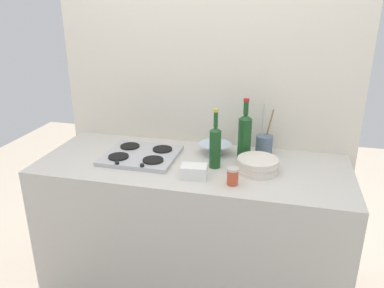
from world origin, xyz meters
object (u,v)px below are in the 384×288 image
Objects in this scene: wine_bottle_leftmost at (215,146)px; mixing_bowl at (215,148)px; wine_bottle_mid_left at (245,135)px; condiment_jar_front at (233,176)px; butter_dish at (194,171)px; plate_stack at (258,165)px; utensil_crock at (264,144)px; stovetop_hob at (141,155)px.

wine_bottle_leftmost is 0.22m from mixing_bowl.
wine_bottle_mid_left is 4.01× the size of condiment_jar_front.
wine_bottle_leftmost is 0.25m from condiment_jar_front.
wine_bottle_leftmost is at bearing 123.69° from condiment_jar_front.
condiment_jar_front reaches higher than butter_dish.
mixing_bowl is (-0.28, 0.20, -0.00)m from plate_stack.
butter_dish is (-0.05, -0.35, -0.00)m from mixing_bowl.
condiment_jar_front reaches higher than plate_stack.
utensil_crock is at bearing 44.78° from wine_bottle_leftmost.
wine_bottle_mid_left is at bearing -140.73° from utensil_crock.
utensil_crock is (0.71, 0.22, 0.05)m from stovetop_hob.
wine_bottle_mid_left is (0.60, 0.13, 0.13)m from stovetop_hob.
utensil_crock is at bearing 17.35° from stovetop_hob.
utensil_crock is 3.50× the size of condiment_jar_front.
stovetop_hob is 1.83× the size of plate_stack.
wine_bottle_mid_left is 1.83× the size of mixing_bowl.
stovetop_hob is 0.63m from condiment_jar_front.
wine_bottle_leftmost reaches higher than stovetop_hob.
stovetop_hob is 4.68× the size of condiment_jar_front.
mixing_bowl is (-0.04, 0.20, -0.09)m from wine_bottle_leftmost.
plate_stack is 0.34m from mixing_bowl.
plate_stack reaches higher than butter_dish.
plate_stack is at bearing -2.72° from stovetop_hob.
utensil_crock is (0.11, 0.09, -0.08)m from wine_bottle_mid_left.
mixing_bowl is at bearing 82.38° from butter_dish.
condiment_jar_front is (0.21, -0.04, 0.01)m from butter_dish.
stovetop_hob is at bearing 153.28° from butter_dish.
utensil_crock is at bearing 10.79° from mixing_bowl.
wine_bottle_leftmost is 0.20m from butter_dish.
wine_bottle_mid_left reaches higher than butter_dish.
mixing_bowl is 0.42m from condiment_jar_front.
utensil_crock is 0.47m from condiment_jar_front.
stovetop_hob is at bearing 176.05° from wine_bottle_leftmost.
wine_bottle_mid_left is 2.64× the size of butter_dish.
butter_dish is at bearing -129.63° from utensil_crock.
plate_stack is 0.26m from utensil_crock.
wine_bottle_mid_left is at bearing 48.43° from wine_bottle_leftmost.
stovetop_hob is at bearing -158.34° from mixing_bowl.
wine_bottle_leftmost is at bearing -131.57° from wine_bottle_mid_left.
condiment_jar_front is at bearing -56.31° from wine_bottle_leftmost.
mixing_bowl is (-0.18, 0.04, -0.11)m from wine_bottle_mid_left.
mixing_bowl is (0.42, 0.17, 0.02)m from stovetop_hob.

